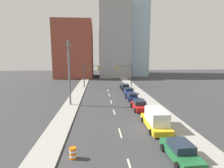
# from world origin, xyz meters

# --- Properties ---
(sidewalk_left) EXTENTS (2.68, 94.19, 0.15)m
(sidewalk_left) POSITION_xyz_m (-6.96, 47.10, 0.07)
(sidewalk_left) COLOR #9E9B93
(sidewalk_left) RESTS_ON ground
(sidewalk_right) EXTENTS (2.68, 94.19, 0.15)m
(sidewalk_right) POSITION_xyz_m (6.96, 47.10, 0.07)
(sidewalk_right) COLOR #9E9B93
(sidewalk_right) RESTS_ON ground
(lane_stripe_at_8m) EXTENTS (0.16, 2.40, 0.01)m
(lane_stripe_at_8m) POSITION_xyz_m (0.00, 7.52, 0.00)
(lane_stripe_at_8m) COLOR beige
(lane_stripe_at_8m) RESTS_ON ground
(lane_stripe_at_14m) EXTENTS (0.16, 2.40, 0.01)m
(lane_stripe_at_14m) POSITION_xyz_m (0.00, 13.59, 0.00)
(lane_stripe_at_14m) COLOR beige
(lane_stripe_at_14m) RESTS_ON ground
(lane_stripe_at_21m) EXTENTS (0.16, 2.40, 0.01)m
(lane_stripe_at_21m) POSITION_xyz_m (0.00, 20.84, 0.00)
(lane_stripe_at_21m) COLOR beige
(lane_stripe_at_21m) RESTS_ON ground
(lane_stripe_at_27m) EXTENTS (0.16, 2.40, 0.01)m
(lane_stripe_at_27m) POSITION_xyz_m (0.00, 26.75, 0.00)
(lane_stripe_at_27m) COLOR beige
(lane_stripe_at_27m) RESTS_ON ground
(lane_stripe_at_33m) EXTENTS (0.16, 2.40, 0.01)m
(lane_stripe_at_33m) POSITION_xyz_m (0.00, 32.60, 0.00)
(lane_stripe_at_33m) COLOR beige
(lane_stripe_at_33m) RESTS_ON ground
(lane_stripe_at_38m) EXTENTS (0.16, 2.40, 0.01)m
(lane_stripe_at_38m) POSITION_xyz_m (0.00, 37.62, 0.00)
(lane_stripe_at_38m) COLOR beige
(lane_stripe_at_38m) RESTS_ON ground
(building_brick_left) EXTENTS (14.00, 16.00, 21.31)m
(building_brick_left) POSITION_xyz_m (-11.49, 66.95, 10.65)
(building_brick_left) COLOR brown
(building_brick_left) RESTS_ON ground
(building_office_center) EXTENTS (12.00, 20.00, 28.23)m
(building_office_center) POSITION_xyz_m (4.18, 70.95, 14.12)
(building_office_center) COLOR #99999E
(building_office_center) RESTS_ON ground
(building_glass_right) EXTENTS (13.00, 20.00, 34.22)m
(building_glass_right) POSITION_xyz_m (11.64, 74.95, 17.11)
(building_glass_right) COLOR #99B7CC
(building_glass_right) RESTS_ON ground
(traffic_signal_left) EXTENTS (4.14, 0.35, 6.18)m
(traffic_signal_left) POSITION_xyz_m (-4.90, 41.68, 3.99)
(traffic_signal_left) COLOR #38383D
(traffic_signal_left) RESTS_ON ground
(traffic_signal_right) EXTENTS (4.14, 0.35, 6.18)m
(traffic_signal_right) POSITION_xyz_m (5.37, 41.68, 3.99)
(traffic_signal_right) COLOR #38383D
(traffic_signal_right) RESTS_ON ground
(utility_pole_left_mid) EXTENTS (1.60, 0.32, 10.86)m
(utility_pole_left_mid) POSITION_xyz_m (-7.09, 25.02, 5.56)
(utility_pole_left_mid) COLOR slate
(utility_pole_left_mid) RESTS_ON ground
(traffic_barrel) EXTENTS (0.56, 0.56, 0.95)m
(traffic_barrel) POSITION_xyz_m (-4.45, 9.12, 0.47)
(traffic_barrel) COLOR orange
(traffic_barrel) RESTS_ON ground
(sedan_green) EXTENTS (2.22, 4.40, 1.46)m
(sedan_green) POSITION_xyz_m (4.28, 8.38, 0.66)
(sedan_green) COLOR #1E6033
(sedan_green) RESTS_ON ground
(box_truck_yellow) EXTENTS (2.53, 6.06, 2.25)m
(box_truck_yellow) POSITION_xyz_m (4.30, 14.59, 1.05)
(box_truck_yellow) COLOR gold
(box_truck_yellow) RESTS_ON ground
(sedan_red) EXTENTS (2.21, 4.40, 1.49)m
(sedan_red) POSITION_xyz_m (4.05, 21.73, 0.69)
(sedan_red) COLOR red
(sedan_red) RESTS_ON ground
(sedan_navy) EXTENTS (2.19, 4.57, 1.35)m
(sedan_navy) POSITION_xyz_m (4.11, 27.84, 0.63)
(sedan_navy) COLOR #141E47
(sedan_navy) RESTS_ON ground
(sedan_blue) EXTENTS (2.21, 4.33, 1.37)m
(sedan_blue) POSITION_xyz_m (4.35, 32.93, 0.63)
(sedan_blue) COLOR navy
(sedan_blue) RESTS_ON ground
(sedan_black) EXTENTS (2.32, 4.64, 1.38)m
(sedan_black) POSITION_xyz_m (4.37, 38.41, 0.64)
(sedan_black) COLOR black
(sedan_black) RESTS_ON ground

